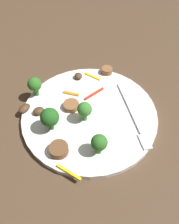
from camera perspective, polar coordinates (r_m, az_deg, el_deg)
ground_plane at (r=0.47m, az=0.00°, el=-1.00°), size 1.40×1.40×0.00m
plate at (r=0.46m, az=0.00°, el=-0.51°), size 0.29×0.29×0.01m
fork at (r=0.45m, az=11.83°, el=-1.59°), size 0.17×0.08×0.00m
broccoli_floret_0 at (r=0.49m, az=-14.42°, el=7.06°), size 0.03×0.03×0.05m
broccoli_floret_1 at (r=0.38m, az=2.59°, el=-8.27°), size 0.03×0.03×0.05m
broccoli_floret_2 at (r=0.42m, az=-1.33°, el=0.60°), size 0.03×0.03×0.05m
broccoli_floret_3 at (r=0.41m, az=-10.56°, el=-1.45°), size 0.04×0.04×0.05m
sausage_slice_0 at (r=0.40m, az=-8.16°, el=-9.85°), size 0.05×0.05×0.02m
sausage_slice_1 at (r=0.46m, az=-4.91°, el=1.72°), size 0.04×0.04×0.01m
sausage_slice_2 at (r=0.54m, az=4.65°, el=10.97°), size 0.04×0.04×0.01m
mushroom_0 at (r=0.48m, az=-16.98°, el=0.97°), size 0.03×0.03×0.01m
mushroom_1 at (r=0.46m, az=-13.41°, el=0.29°), size 0.02×0.03×0.01m
mushroom_2 at (r=0.53m, az=-3.01°, el=9.57°), size 0.02×0.02×0.01m
pepper_strip_0 at (r=0.49m, az=1.26°, el=4.91°), size 0.01×0.05×0.00m
pepper_strip_1 at (r=0.49m, az=-4.97°, el=4.92°), size 0.03×0.03×0.00m
pepper_strip_2 at (r=0.38m, az=-5.50°, el=-15.69°), size 0.05×0.02×0.00m
pepper_strip_3 at (r=0.53m, az=0.80°, el=9.48°), size 0.04×0.02×0.00m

